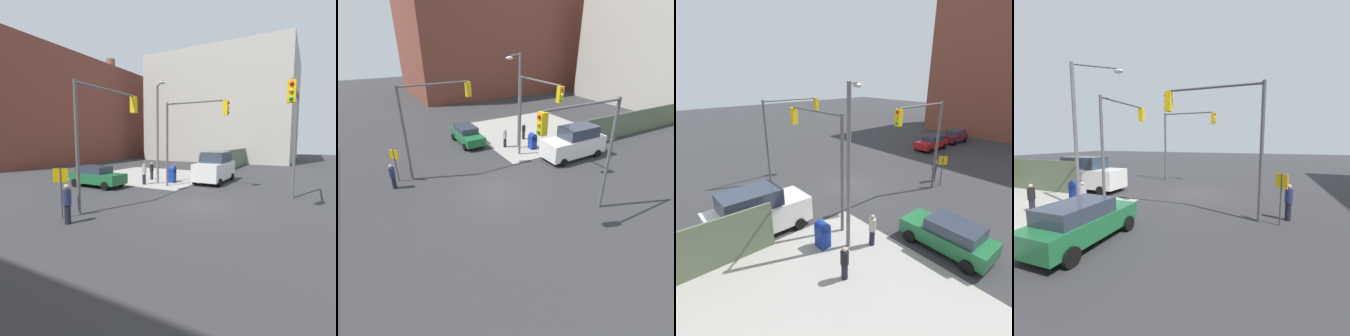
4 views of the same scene
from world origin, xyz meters
TOP-DOWN VIEW (x-y plane):
  - ground_plane at (0.00, 0.00)m, footprint 120.00×120.00m
  - traffic_signal_nw_corner at (-2.61, 4.50)m, footprint 5.01×0.36m
  - traffic_signal_se_corner at (2.60, -4.50)m, footprint 5.03×0.36m
  - traffic_signal_ne_corner at (4.50, 2.63)m, footprint 0.36×4.96m
  - street_lamp_corner at (4.91, 5.57)m, footprint 2.24×1.79m
  - warning_sign_two_way at (-5.40, 4.66)m, footprint 0.48×0.48m
  - mailbox_blue at (6.20, 5.00)m, footprint 0.56×0.64m
  - sedan_green at (1.61, 9.19)m, footprint 2.02×4.44m
  - van_white_delivery at (8.16, 1.80)m, footprint 5.40×2.32m
  - pedestrian_crossing at (-5.80, 3.80)m, footprint 0.36×0.36m
  - pedestrian_waiting at (4.20, 6.50)m, footprint 0.36×0.36m
  - pedestrian_walking_north at (6.80, 7.40)m, footprint 0.36×0.36m

SIDE VIEW (x-z plane):
  - ground_plane at x=0.00m, z-range 0.00..0.00m
  - mailbox_blue at x=6.20m, z-range 0.05..1.48m
  - pedestrian_walking_north at x=6.80m, z-range 0.02..1.60m
  - sedan_green at x=1.61m, z-range 0.03..1.65m
  - pedestrian_waiting at x=4.20m, z-range 0.04..1.77m
  - pedestrian_crossing at x=-5.80m, z-range 0.04..1.81m
  - van_white_delivery at x=8.16m, z-range -0.03..2.59m
  - warning_sign_two_way at x=-5.40m, z-range 0.44..2.84m
  - traffic_signal_ne_corner at x=4.50m, z-range 1.35..7.85m
  - traffic_signal_nw_corner at x=-2.61m, z-range 1.35..7.85m
  - traffic_signal_se_corner at x=2.60m, z-range 1.35..7.85m
  - street_lamp_corner at x=4.91m, z-range 0.70..8.70m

